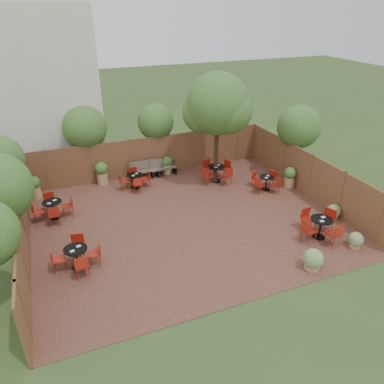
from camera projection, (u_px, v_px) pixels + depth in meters
name	position (u px, v px, depth m)	size (l,w,h in m)	color
ground	(186.00, 221.00, 15.11)	(80.00, 80.00, 0.00)	#354F23
courtyard_paving	(186.00, 220.00, 15.10)	(12.00, 10.00, 0.02)	#351B16
fence_back	(151.00, 156.00, 18.76)	(12.00, 0.08, 2.00)	#54301F
fence_left	(24.00, 230.00, 12.66)	(0.08, 10.00, 2.00)	#54301F
fence_right	(310.00, 176.00, 16.63)	(0.08, 10.00, 2.00)	#54301F
neighbour_building	(44.00, 91.00, 18.37)	(5.00, 4.00, 8.00)	beige
overhang_foliage	(126.00, 144.00, 15.60)	(15.31, 10.34, 2.33)	#325D1E
courtyard_tree	(217.00, 107.00, 16.60)	(2.92, 2.85, 5.31)	black
park_bench_left	(144.00, 169.00, 18.53)	(1.44, 0.48, 0.89)	brown
park_bench_right	(163.00, 167.00, 18.86)	(1.39, 0.51, 0.85)	brown
bistro_tables	(184.00, 202.00, 15.56)	(10.99, 8.26, 0.93)	black
planters	(144.00, 175.00, 17.63)	(11.87, 4.32, 1.14)	#A77D53
low_shrubs	(330.00, 240.00, 13.31)	(3.51, 2.97, 0.73)	#A77D53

